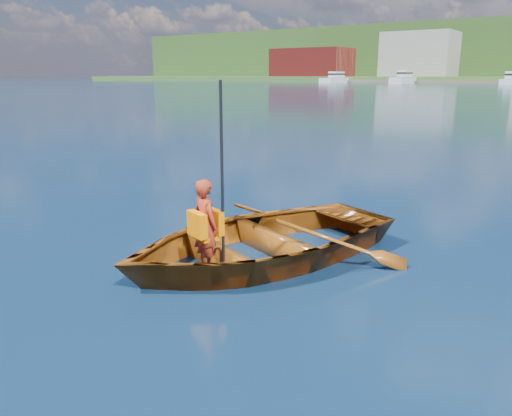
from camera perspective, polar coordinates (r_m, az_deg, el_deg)
ground at (r=7.67m, az=4.40°, el=-3.57°), size 600.00×600.00×0.00m
rowboat at (r=6.78m, az=0.37°, el=-3.63°), size 4.13×4.82×0.84m
child_paddler at (r=6.07m, az=-5.72°, el=-1.87°), size 0.48×0.43×2.28m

